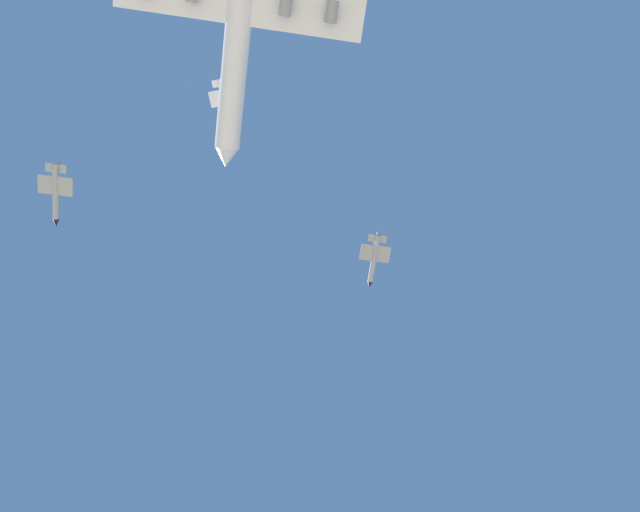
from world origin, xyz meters
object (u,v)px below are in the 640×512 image
Objects in this scene: chase_jet_lead at (225,103)px; carrier_jet at (240,2)px; chase_jet_trailing at (56,192)px; chase_jet_right_wing at (374,259)px.

carrier_jet is at bearing -152.67° from chase_jet_lead.
carrier_jet is 62.83m from chase_jet_trailing.
carrier_jet is at bearing 144.55° from chase_jet_right_wing.
carrier_jet reaches higher than chase_jet_trailing.
chase_jet_lead is 1.00× the size of chase_jet_right_wing.
chase_jet_lead is at bearing 125.40° from chase_jet_right_wing.
carrier_jet is 4.82× the size of chase_jet_trailing.
chase_jet_lead is at bearing -123.30° from chase_jet_trailing.
chase_jet_trailing is (59.75, 1.46, -19.35)m from carrier_jet.
chase_jet_trailing is at bearing 36.98° from carrier_jet.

